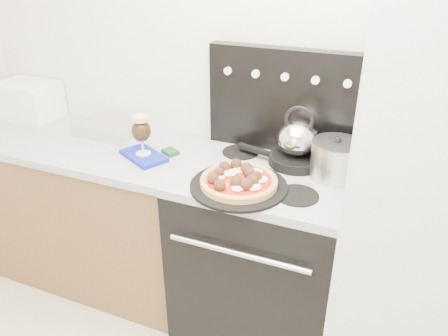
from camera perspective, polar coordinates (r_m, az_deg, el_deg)
The scene contains 16 objects.
room_shell at distance 1.15m, azimuth -11.03°, elevation -4.27°, with size 3.52×3.01×2.52m.
base_cabinet at distance 2.73m, azimuth -17.58°, elevation -5.26°, with size 1.45×0.60×0.86m, color brown.
countertop at distance 2.53m, azimuth -19.00°, elevation 3.39°, with size 1.48×0.63×0.04m, color #ADADB6.
stove_body at distance 2.25m, azimuth 4.97°, elevation -11.45°, with size 0.76×0.65×0.88m, color black.
cooktop at distance 1.99m, azimuth 5.49°, elevation -1.06°, with size 0.76×0.65×0.04m, color #ADADB2.
backguard at distance 2.13m, azimuth 8.07°, elevation 8.64°, with size 0.76×0.08×0.50m, color black.
fridge at distance 1.90m, azimuth 25.96°, elevation -3.80°, with size 0.64×0.68×1.90m, color silver.
toaster_oven at distance 2.89m, azimuth -24.15°, elevation 8.12°, with size 0.34×0.25×0.21m, color white.
foil_sheet at distance 2.50m, azimuth -14.79°, elevation 5.04°, with size 0.32×0.23×0.06m, color white.
oven_mitt at distance 2.18m, azimuth -10.46°, elevation 1.57°, with size 0.24×0.14×0.02m, color #1320AA.
beer_glass at distance 2.14m, azimuth -10.71°, elevation 4.25°, with size 0.09×0.09×0.20m, color black, non-canonical shape.
pizza_pan at distance 1.85m, azimuth 1.94°, elevation -2.34°, with size 0.42×0.42×0.01m, color black.
pizza at distance 1.84m, azimuth 1.95°, elevation -1.53°, with size 0.33×0.33×0.05m, color #E7BA62, non-canonical shape.
skillet at distance 2.07m, azimuth 9.35°, elevation 1.11°, with size 0.25×0.25×0.05m, color black.
tea_kettle at distance 2.01m, azimuth 9.61°, elevation 4.24°, with size 0.18×0.18×0.20m, color silver, non-canonical shape.
stock_pot at distance 1.96m, azimuth 14.35°, elevation 0.93°, with size 0.22×0.22×0.16m, color #BEBEBE.
Camera 1 is at (0.57, -0.51, 1.84)m, focal length 35.00 mm.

